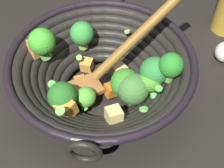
% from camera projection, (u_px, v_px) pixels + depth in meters
% --- Properties ---
extents(ground_plane, '(4.00, 4.00, 0.00)m').
position_uv_depth(ground_plane, '(103.00, 93.00, 0.62)').
color(ground_plane, black).
extents(wok, '(0.35, 0.34, 0.21)m').
position_uv_depth(wok, '(103.00, 71.00, 0.57)').
color(wok, black).
rests_on(wok, ground).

